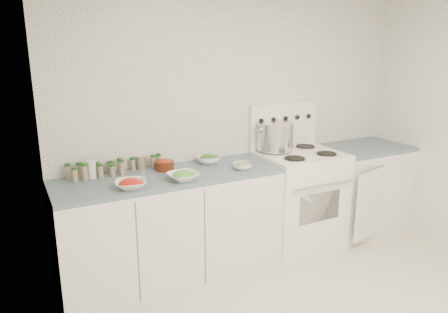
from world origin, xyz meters
TOP-DOWN VIEW (x-y plane):
  - room_walls at (0.00, 0.00)m, footprint 3.54×3.04m
  - counter_left at (-0.82, 1.19)m, footprint 1.85×0.62m
  - stove at (0.48, 1.19)m, footprint 0.76×0.70m
  - counter_right at (1.30, 1.19)m, footprint 0.89×0.72m
  - stock_pot at (0.31, 1.35)m, footprint 0.37×0.35m
  - bowl_tomato at (-1.19, 1.01)m, footprint 0.28×0.28m
  - bowl_snowpea at (-0.77, 1.01)m, footprint 0.27×0.27m
  - bowl_broccoli at (-0.39, 1.36)m, footprint 0.21×0.21m
  - bowl_zucchini at (-0.21, 1.06)m, footprint 0.22×0.22m
  - bowl_pepper at (-0.81, 1.33)m, footprint 0.16×0.16m
  - salt_canister at (-1.39, 1.39)m, footprint 0.09×0.09m
  - tin_can at (-0.97, 1.45)m, footprint 0.10×0.10m
  - spice_cluster at (-1.28, 1.41)m, footprint 0.79×0.15m

SIDE VIEW (x-z plane):
  - counter_right at x=1.30m, z-range 0.00..0.90m
  - counter_left at x=-0.82m, z-range 0.00..0.90m
  - stove at x=0.48m, z-range -0.18..1.18m
  - bowl_zucchini at x=-0.21m, z-range 0.90..0.96m
  - bowl_tomato at x=-1.19m, z-range 0.89..0.97m
  - bowl_snowpea at x=-0.77m, z-range 0.89..0.97m
  - bowl_broccoli at x=-0.39m, z-range 0.90..0.98m
  - bowl_pepper at x=-0.81m, z-range 0.90..1.00m
  - tin_can at x=-0.97m, z-range 0.90..1.01m
  - spice_cluster at x=-1.28m, z-range 0.89..1.03m
  - salt_canister at x=-1.39m, z-range 0.90..1.04m
  - stock_pot at x=0.31m, z-range 0.96..1.22m
  - room_walls at x=0.00m, z-range 0.30..2.82m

